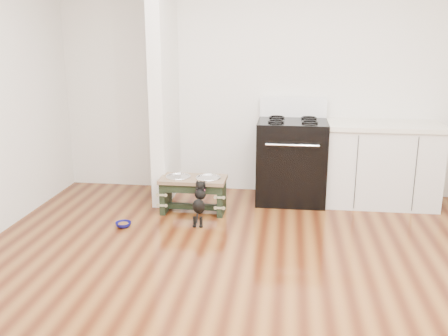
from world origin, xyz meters
TOP-DOWN VIEW (x-y plane):
  - ground at (0.00, 0.00)m, footprint 5.00×5.00m
  - room_shell at (0.00, 0.00)m, footprint 5.00×5.00m
  - partition_wall at (-1.18, 2.10)m, footprint 0.15×0.80m
  - oven_range at (0.25, 2.16)m, footprint 0.76×0.69m
  - cabinet_run at (1.23, 2.18)m, footprint 1.24×0.64m
  - dog_feeder at (-0.77, 1.62)m, footprint 0.69×0.37m
  - puppy at (-0.65, 1.30)m, footprint 0.12×0.36m
  - floor_bowl at (-1.38, 1.11)m, footprint 0.16×0.16m

SIDE VIEW (x-z plane):
  - ground at x=0.00m, z-range 0.00..0.00m
  - floor_bowl at x=-1.38m, z-range 0.00..0.05m
  - puppy at x=-0.65m, z-range 0.02..0.44m
  - dog_feeder at x=-0.77m, z-range 0.07..0.47m
  - cabinet_run at x=1.23m, z-range 0.00..0.91m
  - oven_range at x=0.25m, z-range -0.09..1.05m
  - partition_wall at x=-1.18m, z-range 0.00..2.70m
  - room_shell at x=0.00m, z-range -0.88..4.12m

